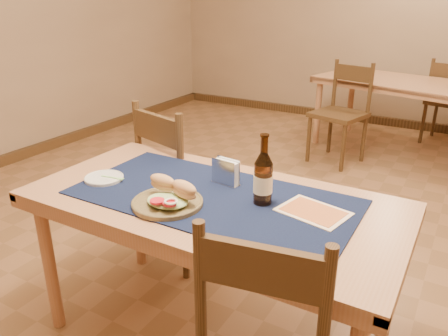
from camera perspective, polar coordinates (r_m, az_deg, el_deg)
The scene contains 13 objects.
room at distance 2.40m, azimuth 8.82°, elevation 17.83°, with size 6.04×7.04×2.84m.
main_table at distance 1.90m, azimuth -1.52°, elevation -6.10°, with size 1.60×0.80×0.75m.
placemat at distance 1.86m, azimuth -1.55°, elevation -3.77°, with size 1.20×0.60×0.01m, color #0F1B38.
baseboard at distance 2.83m, azimuth 7.24°, elevation -10.57°, with size 6.00×7.00×0.10m.
back_table at distance 4.82m, azimuth 22.67°, elevation 9.48°, with size 1.89×1.28×0.75m.
chair_main_far at distance 2.63m, azimuth -5.48°, elevation -1.61°, with size 0.57×0.57×0.99m.
chair_back_near at distance 4.40m, azimuth 15.08°, elevation 7.16°, with size 0.55×0.55×0.97m.
sandwich_plate at distance 1.78m, azimuth -7.21°, elevation -3.96°, with size 0.29×0.29×0.11m.
side_plate at distance 2.09m, azimuth -15.41°, elevation -1.23°, with size 0.18×0.18×0.01m.
fork at distance 2.07m, azimuth -14.17°, elevation -1.25°, with size 0.12×0.03×0.00m.
beer_bottle at distance 1.76m, azimuth 5.13°, elevation -1.36°, with size 0.08×0.08×0.29m.
napkin_holder at distance 1.95m, azimuth 0.23°, elevation -0.58°, with size 0.14×0.06×0.12m.
menu_card at distance 1.76m, azimuth 11.59°, elevation -5.60°, with size 0.29×0.24×0.01m.
Camera 1 is at (0.88, -2.23, 1.55)m, focal length 35.00 mm.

